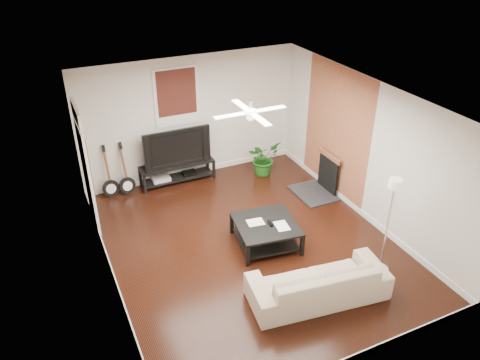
% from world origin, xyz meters
% --- Properties ---
extents(room, '(5.01, 6.01, 2.81)m').
position_xyz_m(room, '(0.00, 0.00, 1.40)').
color(room, black).
rests_on(room, ground).
extents(brick_accent, '(0.02, 2.20, 2.80)m').
position_xyz_m(brick_accent, '(2.49, 1.00, 1.40)').
color(brick_accent, '#B05F38').
rests_on(brick_accent, floor).
extents(fireplace, '(0.80, 1.10, 0.92)m').
position_xyz_m(fireplace, '(2.20, 1.00, 0.46)').
color(fireplace, black).
rests_on(fireplace, floor).
extents(window_back, '(1.00, 0.06, 1.30)m').
position_xyz_m(window_back, '(-0.30, 2.97, 1.95)').
color(window_back, '#3C1510').
rests_on(window_back, wall_back).
extents(door_left, '(0.08, 1.00, 2.50)m').
position_xyz_m(door_left, '(-2.46, 1.90, 1.25)').
color(door_left, white).
rests_on(door_left, wall_left).
extents(tv_stand, '(1.68, 0.45, 0.47)m').
position_xyz_m(tv_stand, '(-0.46, 2.78, 0.24)').
color(tv_stand, black).
rests_on(tv_stand, floor).
extents(tv, '(1.51, 0.20, 0.87)m').
position_xyz_m(tv, '(-0.46, 2.80, 0.90)').
color(tv, black).
rests_on(tv, tv_stand).
extents(coffee_table, '(1.23, 1.23, 0.46)m').
position_xyz_m(coffee_table, '(0.28, -0.14, 0.23)').
color(coffee_table, black).
rests_on(coffee_table, floor).
extents(sofa, '(2.30, 1.15, 0.64)m').
position_xyz_m(sofa, '(0.37, -1.72, 0.32)').
color(sofa, '#C1AF91').
rests_on(sofa, floor).
extents(floor_lamp, '(0.33, 0.33, 1.80)m').
position_xyz_m(floor_lamp, '(1.72, -1.62, 0.90)').
color(floor_lamp, silver).
rests_on(floor_lamp, floor).
extents(potted_plant, '(0.90, 0.84, 0.81)m').
position_xyz_m(potted_plant, '(1.49, 2.31, 0.40)').
color(potted_plant, '#1E611B').
rests_on(potted_plant, floor).
extents(guitar_left, '(0.38, 0.28, 1.18)m').
position_xyz_m(guitar_left, '(-1.98, 2.75, 0.59)').
color(guitar_left, black).
rests_on(guitar_left, floor).
extents(guitar_right, '(0.40, 0.31, 1.18)m').
position_xyz_m(guitar_right, '(-1.63, 2.72, 0.59)').
color(guitar_right, black).
rests_on(guitar_right, floor).
extents(ceiling_fan, '(1.24, 1.24, 0.32)m').
position_xyz_m(ceiling_fan, '(0.00, 0.00, 2.60)').
color(ceiling_fan, white).
rests_on(ceiling_fan, ceiling).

